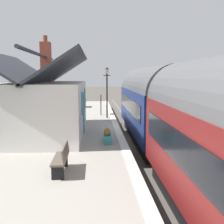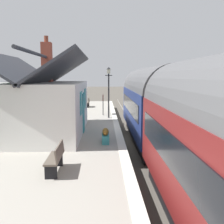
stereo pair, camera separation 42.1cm
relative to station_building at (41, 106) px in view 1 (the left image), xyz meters
The scene contains 13 objects.
ground_plane 5.91m from the station_building, 73.36° to the right, with size 160.00×160.00×0.00m, color #4C473F.
platform 2.71m from the station_building, 37.28° to the right, with size 32.00×6.08×0.81m, color gray.
platform_edge_coping 4.57m from the station_building, 68.90° to the right, with size 32.00×0.36×0.02m, color beige.
rail_near 7.36m from the station_building, 77.15° to the right, with size 52.00×0.08×0.14m, color gray.
rail_far 6.04m from the station_building, 73.89° to the right, with size 52.00×0.08×0.14m, color gray.
station_building is the anchor object (origin of this frame).
bench_platform_end 6.13m from the station_building, 162.82° to the right, with size 1.40×0.45×0.88m.
bench_mid_platform 11.84m from the station_building, ahead, with size 1.40×0.43×0.88m.
planter_edge_far 10.99m from the station_building, ahead, with size 0.76×0.32×0.63m.
planter_corner_building 7.71m from the station_building, ahead, with size 0.46×0.46×0.71m.
planter_edge_near 4.12m from the station_building, 122.24° to the right, with size 1.00×0.32×0.64m.
lamp_post_platform 6.22m from the station_building, 36.21° to the right, with size 0.32×0.50×3.61m.
station_sign_board 7.29m from the station_building, 26.08° to the right, with size 0.96×0.06×1.57m.
Camera 1 is at (-15.25, 2.35, 3.80)m, focal length 42.05 mm.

